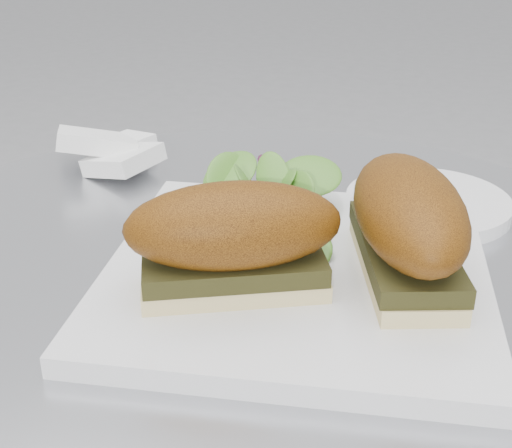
{
  "coord_description": "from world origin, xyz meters",
  "views": [
    {
      "loc": [
        0.14,
        -0.46,
        1.01
      ],
      "look_at": [
        0.0,
        0.01,
        0.77
      ],
      "focal_mm": 50.0,
      "sensor_mm": 36.0,
      "label": 1
    }
  ],
  "objects_px": {
    "sandwich_left": "(234,237)",
    "sandwich_right": "(408,221)",
    "plate": "(297,273)",
    "saucer": "(428,204)"
  },
  "relations": [
    {
      "from": "sandwich_left",
      "to": "sandwich_right",
      "type": "bearing_deg",
      "value": 3.75
    },
    {
      "from": "plate",
      "to": "sandwich_left",
      "type": "distance_m",
      "value": 0.08
    },
    {
      "from": "sandwich_right",
      "to": "saucer",
      "type": "height_order",
      "value": "sandwich_right"
    },
    {
      "from": "sandwich_right",
      "to": "saucer",
      "type": "bearing_deg",
      "value": 159.31
    },
    {
      "from": "sandwich_left",
      "to": "saucer",
      "type": "bearing_deg",
      "value": 36.57
    },
    {
      "from": "sandwich_left",
      "to": "saucer",
      "type": "xyz_separation_m",
      "value": [
        0.12,
        0.21,
        -0.05
      ]
    },
    {
      "from": "plate",
      "to": "sandwich_left",
      "type": "xyz_separation_m",
      "value": [
        -0.03,
        -0.05,
        0.05
      ]
    },
    {
      "from": "sandwich_right",
      "to": "plate",
      "type": "bearing_deg",
      "value": -101.42
    },
    {
      "from": "sandwich_right",
      "to": "saucer",
      "type": "distance_m",
      "value": 0.16
    },
    {
      "from": "saucer",
      "to": "plate",
      "type": "bearing_deg",
      "value": -117.89
    }
  ]
}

